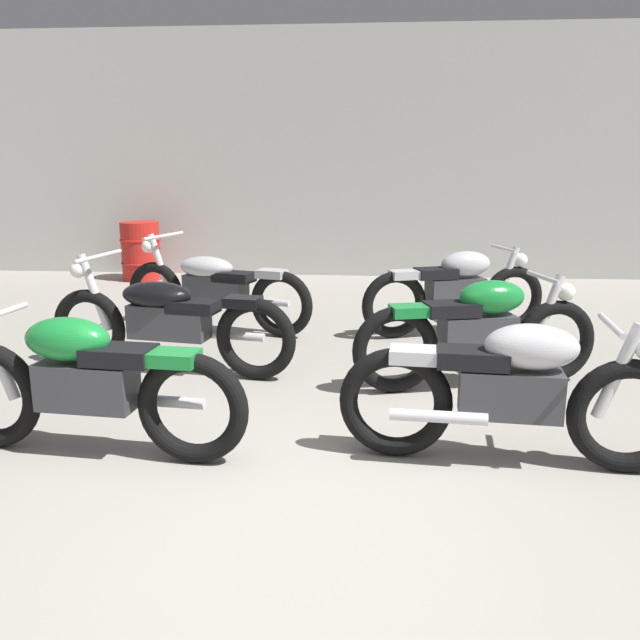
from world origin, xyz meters
The scene contains 9 objects.
ground_plane centered at (0.00, 0.00, 0.00)m, with size 60.00×60.00×0.00m, color gray.
back_wall centered at (0.00, 7.34, 1.80)m, with size 12.53×0.24×3.60m, color #B2B2AD.
motorcycle_left_row_0 centered at (-1.28, 0.75, 0.46)m, with size 1.97×0.48×0.88m.
motorcycle_left_row_1 centered at (-1.29, 2.35, 0.45)m, with size 2.16×0.68×0.97m.
motorcycle_left_row_2 centered at (-1.24, 3.78, 0.45)m, with size 2.10×0.89×0.97m.
motorcycle_right_row_0 centered at (1.20, 0.83, 0.46)m, with size 1.97×0.48×0.88m.
motorcycle_right_row_1 centered at (1.21, 2.18, 0.46)m, with size 1.93×0.70×0.88m.
motorcycle_right_row_2 centered at (1.23, 3.82, 0.46)m, with size 1.90×0.78×0.88m.
oil_drum centered at (-3.03, 6.61, 0.43)m, with size 0.59×0.59×0.85m.
Camera 1 is at (0.41, -2.84, 1.74)m, focal length 37.27 mm.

